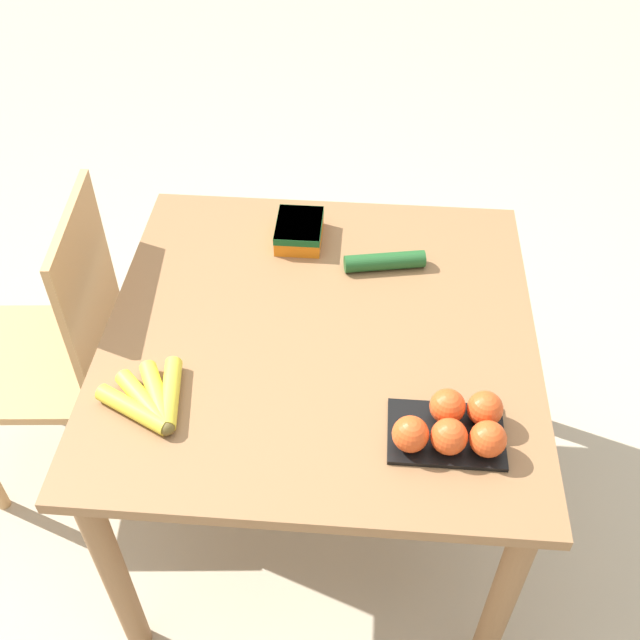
{
  "coord_description": "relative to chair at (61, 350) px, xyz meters",
  "views": [
    {
      "loc": [
        -1.21,
        -0.09,
        1.96
      ],
      "look_at": [
        0.0,
        0.0,
        0.77
      ],
      "focal_mm": 42.0,
      "sensor_mm": 36.0,
      "label": 1
    }
  ],
  "objects": [
    {
      "name": "ground_plane",
      "position": [
        -0.12,
        -0.71,
        -0.48
      ],
      "size": [
        12.0,
        12.0,
        0.0
      ],
      "primitive_type": "plane",
      "color": "#B7A88E"
    },
    {
      "name": "dining_table",
      "position": [
        -0.12,
        -0.71,
        0.15
      ],
      "size": [
        1.0,
        0.99,
        0.74
      ],
      "color": "olive",
      "rests_on": "ground_plane"
    },
    {
      "name": "chair",
      "position": [
        0.0,
        0.0,
        0.0
      ],
      "size": [
        0.45,
        0.43,
        0.93
      ],
      "rotation": [
        0.0,
        0.0,
        3.23
      ],
      "color": "tan",
      "rests_on": "ground_plane"
    },
    {
      "name": "banana_bunch",
      "position": [
        -0.37,
        -0.38,
        0.27
      ],
      "size": [
        0.19,
        0.18,
        0.04
      ],
      "color": "brown",
      "rests_on": "dining_table"
    },
    {
      "name": "tomato_pack",
      "position": [
        -0.41,
        -1.0,
        0.3
      ],
      "size": [
        0.16,
        0.23,
        0.08
      ],
      "color": "black",
      "rests_on": "dining_table"
    },
    {
      "name": "carrot_bag",
      "position": [
        0.21,
        -0.63,
        0.29
      ],
      "size": [
        0.15,
        0.12,
        0.06
      ],
      "color": "orange",
      "rests_on": "dining_table"
    },
    {
      "name": "cucumber_near",
      "position": [
        0.11,
        -0.86,
        0.28
      ],
      "size": [
        0.08,
        0.21,
        0.04
      ],
      "color": "#1E5123",
      "rests_on": "dining_table"
    }
  ]
}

